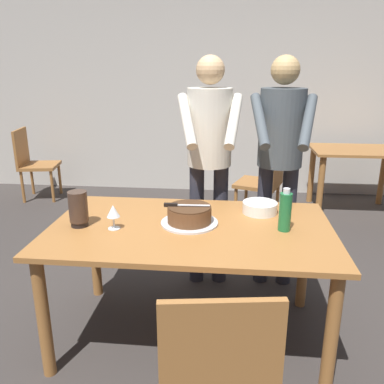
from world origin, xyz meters
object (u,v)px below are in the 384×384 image
(plate_stack, at_px, (260,207))
(hurricane_lamp, at_px, (78,209))
(main_dining_table, at_px, (191,242))
(water_bottle, at_px, (285,211))
(cake_knife, at_px, (177,205))
(cake_on_platter, at_px, (189,216))
(person_standing_beside, at_px, (280,149))
(wine_glass_near, at_px, (113,212))
(background_chair_2, at_px, (33,161))
(person_cutting_cake, at_px, (209,148))
(chair_near_side, at_px, (217,372))
(background_table, at_px, (355,163))
(background_chair_0, at_px, (265,179))

(plate_stack, distance_m, hurricane_lamp, 1.11)
(main_dining_table, bearing_deg, hurricane_lamp, -174.84)
(water_bottle, bearing_deg, cake_knife, 176.17)
(cake_on_platter, xyz_separation_m, person_standing_beside, (0.58, 0.69, 0.27))
(plate_stack, relative_size, person_standing_beside, 0.13)
(main_dining_table, xyz_separation_m, wine_glass_near, (-0.43, -0.08, 0.20))
(wine_glass_near, height_order, water_bottle, water_bottle)
(cake_on_platter, height_order, water_bottle, water_bottle)
(cake_knife, xyz_separation_m, background_chair_2, (-2.20, 2.53, -0.37))
(cake_knife, bearing_deg, person_standing_beside, 46.56)
(plate_stack, bearing_deg, wine_glass_near, -157.56)
(water_bottle, relative_size, person_cutting_cake, 0.15)
(person_standing_beside, xyz_separation_m, background_chair_2, (-2.86, 1.83, -0.58))
(main_dining_table, height_order, water_bottle, water_bottle)
(plate_stack, distance_m, chair_near_side, 1.19)
(hurricane_lamp, xyz_separation_m, person_cutting_cake, (0.71, 0.76, 0.22))
(cake_knife, height_order, person_cutting_cake, person_cutting_cake)
(cake_knife, distance_m, background_table, 3.03)
(chair_near_side, distance_m, background_chair_0, 2.90)
(cake_knife, relative_size, hurricane_lamp, 1.29)
(person_standing_beside, bearing_deg, chair_near_side, -103.40)
(water_bottle, relative_size, background_table, 0.25)
(cake_on_platter, xyz_separation_m, background_chair_0, (0.60, 1.97, -0.31))
(main_dining_table, bearing_deg, person_standing_beside, 51.81)
(person_standing_beside, bearing_deg, cake_on_platter, -130.29)
(person_cutting_cake, distance_m, chair_near_side, 1.67)
(hurricane_lamp, xyz_separation_m, chair_near_side, (0.84, -0.81, -0.37))
(water_bottle, relative_size, person_standing_beside, 0.15)
(person_cutting_cake, bearing_deg, water_bottle, -56.16)
(cake_knife, bearing_deg, wine_glass_near, -161.47)
(main_dining_table, xyz_separation_m, chair_near_side, (0.19, -0.86, -0.16))
(water_bottle, distance_m, background_table, 2.76)
(main_dining_table, relative_size, background_chair_0, 1.83)
(cake_knife, distance_m, person_cutting_cake, 0.71)
(water_bottle, height_order, background_chair_0, water_bottle)
(main_dining_table, relative_size, background_chair_2, 1.83)
(main_dining_table, bearing_deg, background_table, 56.60)
(water_bottle, bearing_deg, wine_glass_near, -175.49)
(wine_glass_near, distance_m, background_table, 3.33)
(background_table, bearing_deg, main_dining_table, -123.40)
(cake_knife, bearing_deg, hurricane_lamp, -170.48)
(person_cutting_cake, height_order, chair_near_side, person_cutting_cake)
(water_bottle, relative_size, background_chair_0, 0.28)
(main_dining_table, bearing_deg, chair_near_side, -77.36)
(cake_knife, relative_size, background_table, 0.27)
(cake_on_platter, xyz_separation_m, hurricane_lamp, (-0.64, -0.10, 0.06))
(plate_stack, bearing_deg, background_chair_2, 139.64)
(plate_stack, bearing_deg, person_standing_beside, 71.03)
(wine_glass_near, relative_size, person_standing_beside, 0.08)
(person_standing_beside, bearing_deg, background_table, 58.74)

